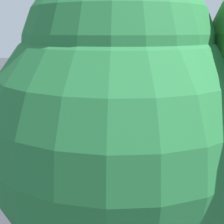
% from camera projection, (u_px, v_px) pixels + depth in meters
% --- Properties ---
extents(ground_plane, '(80.00, 80.00, 0.00)m').
position_uv_depth(ground_plane, '(124.00, 128.00, 16.09)').
color(ground_plane, '#38383D').
extents(tour_bus, '(9.73, 2.66, 3.25)m').
position_uv_depth(tour_bus, '(137.00, 135.00, 10.49)').
color(tour_bus, '#B7BABF').
rests_on(tour_bus, ground_plane).
extents(spectator_far_left, '(0.57, 0.33, 1.70)m').
position_uv_depth(spectator_far_left, '(198.00, 128.00, 13.07)').
color(spectator_far_left, black).
rests_on(spectator_far_left, ground_plane).
extents(spectator_left, '(0.58, 0.36, 1.73)m').
position_uv_depth(spectator_left, '(168.00, 126.00, 13.35)').
color(spectator_left, '#473823').
rests_on(spectator_left, ground_plane).
extents(spectator_centre, '(0.58, 0.38, 1.82)m').
position_uv_depth(spectator_centre, '(144.00, 124.00, 13.34)').
color(spectator_centre, black).
rests_on(spectator_centre, ground_plane).
extents(spectator_right, '(0.58, 0.35, 1.75)m').
position_uv_depth(spectator_right, '(115.00, 127.00, 13.12)').
color(spectator_right, black).
rests_on(spectator_right, ground_plane).
extents(spectator_far_right, '(0.58, 0.37, 1.71)m').
position_uv_depth(spectator_far_right, '(90.00, 125.00, 13.44)').
color(spectator_far_right, black).
rests_on(spectator_far_right, ground_plane).
extents(parked_motorcycle_dark, '(2.05, 0.58, 0.99)m').
position_uv_depth(parked_motorcycle_dark, '(170.00, 144.00, 12.65)').
color(parked_motorcycle_dark, black).
rests_on(parked_motorcycle_dark, ground_plane).
extents(parked_motorcycle_blue, '(2.02, 0.73, 0.99)m').
position_uv_depth(parked_motorcycle_blue, '(105.00, 144.00, 12.61)').
color(parked_motorcycle_blue, black).
rests_on(parked_motorcycle_blue, ground_plane).
extents(stunt_motorcycle, '(1.90, 0.78, 1.83)m').
position_uv_depth(stunt_motorcycle, '(66.00, 100.00, 18.10)').
color(stunt_motorcycle, black).
rests_on(stunt_motorcycle, ground_plane).
extents(traffic_cone, '(0.34, 0.34, 0.63)m').
position_uv_depth(traffic_cone, '(94.00, 114.00, 17.77)').
color(traffic_cone, orange).
rests_on(traffic_cone, ground_plane).
extents(tree_centre, '(3.53, 3.53, 6.24)m').
position_uv_depth(tree_centre, '(118.00, 117.00, 3.96)').
color(tree_centre, '#51381E').
rests_on(tree_centre, ground_plane).
extents(bay_line_a, '(0.16, 3.60, 0.01)m').
position_uv_depth(bay_line_a, '(165.00, 124.00, 16.73)').
color(bay_line_a, white).
rests_on(bay_line_a, ground_plane).
extents(bay_line_b, '(0.17, 4.35, 0.01)m').
position_uv_depth(bay_line_b, '(121.00, 123.00, 16.91)').
color(bay_line_b, white).
rests_on(bay_line_b, ground_plane).
extents(bay_line_c, '(0.17, 4.44, 0.01)m').
position_uv_depth(bay_line_c, '(78.00, 122.00, 17.09)').
color(bay_line_c, white).
rests_on(bay_line_c, ground_plane).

